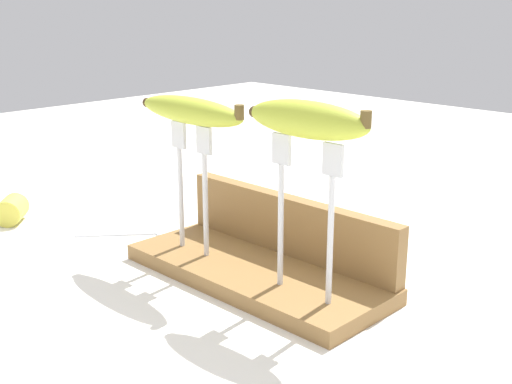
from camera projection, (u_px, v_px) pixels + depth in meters
name	position (u px, v px, depth m)	size (l,w,h in m)	color
ground_plane	(256.00, 280.00, 0.87)	(3.00, 3.00, 0.00)	white
wooden_board	(256.00, 273.00, 0.87)	(0.36, 0.15, 0.02)	olive
board_backstop	(289.00, 225.00, 0.90)	(0.36, 0.02, 0.08)	olive
fork_stand_left	(192.00, 176.00, 0.89)	(0.08, 0.01, 0.18)	silver
fork_stand_right	(305.00, 203.00, 0.75)	(0.10, 0.01, 0.19)	silver
banana_raised_left	(190.00, 110.00, 0.86)	(0.20, 0.04, 0.04)	#B2C138
banana_raised_right	(307.00, 119.00, 0.73)	(0.17, 0.05, 0.04)	#B2C138
fork_fallen_near	(294.00, 201.00, 1.20)	(0.13, 0.14, 0.01)	silver
fork_fallen_far	(143.00, 232.00, 1.04)	(0.12, 0.14, 0.01)	silver
banana_chunk_near	(12.00, 210.00, 1.09)	(0.07, 0.07, 0.04)	#DBD147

